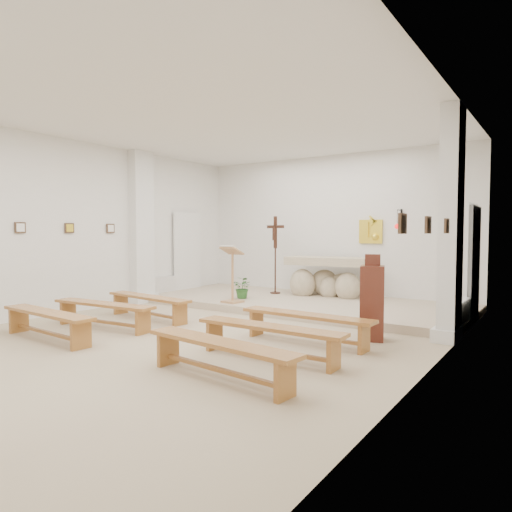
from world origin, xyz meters
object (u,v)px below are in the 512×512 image
Objects in this scene: lectern at (232,274)px; bench_left_front at (148,302)px; crucifix_stand at (275,249)px; donation_pedestal at (372,302)px; bench_left_third at (47,318)px; altar at (327,280)px; bench_right_front at (306,321)px; bench_right_third at (220,351)px; bench_left_second at (103,309)px; bench_right_second at (269,334)px.

bench_left_front is (-0.67, -1.72, -0.42)m from lectern.
crucifix_stand is 1.43× the size of donation_pedestal.
crucifix_stand reaches higher than bench_left_third.
altar is at bearing 30.86° from crucifix_stand.
bench_left_front is at bearing -106.13° from lectern.
bench_left_third is at bearing -146.87° from bench_right_front.
bench_left_front is at bearing -178.08° from bench_right_front.
bench_right_front is 2.02m from bench_right_third.
bench_right_front is at bearing 5.79° from bench_left_front.
bench_right_front is at bearing -152.26° from donation_pedestal.
crucifix_stand is 6.17m from bench_right_third.
altar is at bearing 75.11° from bench_left_third.
bench_left_front is (-0.66, -3.46, -0.90)m from crucifix_stand.
bench_left_second is at bearing -98.63° from lectern.
bench_right_front is (1.45, -3.78, -0.20)m from altar.
bench_left_third is (-0.66, -5.48, -0.90)m from crucifix_stand.
altar is at bearing 106.55° from bench_right_second.
crucifix_stand reaches higher than donation_pedestal.
donation_pedestal is (3.41, -2.71, -0.65)m from crucifix_stand.
bench_left_front is (-1.89, -3.78, -0.20)m from altar.
donation_pedestal is 0.62× the size of bench_left_second.
crucifix_stand reaches higher than bench_right_front.
bench_right_second is at bearing -130.50° from donation_pedestal.
altar is 5.15m from bench_left_second.
altar is at bearing 64.54° from lectern.
donation_pedestal reaches higher than bench_right_third.
bench_left_third is 3.34m from bench_right_third.
crucifix_stand is 0.89× the size of bench_right_third.
lectern is 0.58× the size of bench_right_front.
crucifix_stand reaches higher than lectern.
lectern is at bearing -73.22° from crucifix_stand.
lectern is 4.62m from bench_right_third.
lectern reaches higher than bench_left_second.
bench_left_front and bench_right_front have the same top height.
bench_left_third is (-3.34, -2.02, 0.00)m from bench_right_front.
altar is at bearing 110.47° from bench_right_third.
crucifix_stand is at bearing 120.58° from bench_right_second.
lectern is 0.65× the size of crucifix_stand.
lectern is at bearing -125.45° from altar.
bench_left_third is at bearing -173.60° from bench_right_third.
altar is 4.23m from bench_left_front.
altar is at bearing 69.25° from bench_left_front.
lectern is at bearing 82.97° from bench_left_third.
donation_pedestal is 0.62× the size of bench_right_front.
crucifix_stand is 0.89× the size of bench_left_front.
bench_right_second is 1.01m from bench_right_third.
crucifix_stand is at bearing 129.65° from bench_right_front.
donation_pedestal is 1.92m from bench_right_second.
bench_left_front is 1.00× the size of bench_left_second.
bench_right_front is at bearing 12.19° from bench_left_second.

